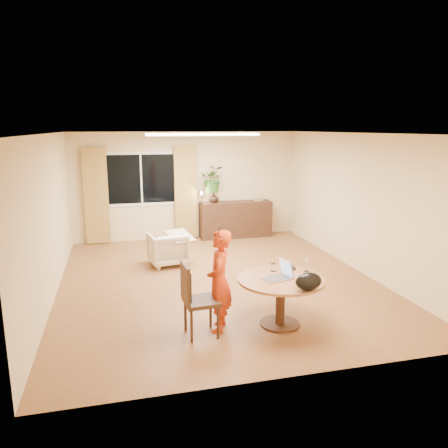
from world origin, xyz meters
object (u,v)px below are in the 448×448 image
dining_table (281,288)px  child (219,281)px  armchair (167,249)px  sideboard (236,219)px  dining_chair (201,299)px

dining_table → child: size_ratio=0.86×
armchair → sideboard: size_ratio=0.40×
dining_chair → armchair: size_ratio=1.39×
child → dining_chair: bearing=-51.8°
dining_chair → sideboard: dining_chair is taller
dining_table → armchair: bearing=110.7°
child → sideboard: bearing=-179.8°
armchair → dining_table: bearing=101.6°
dining_table → child: bearing=175.0°
child → sideboard: (1.60, 4.92, -0.25)m
armchair → sideboard: sideboard is taller
dining_chair → child: (0.27, 0.10, 0.20)m
dining_table → armchair: dining_table is taller
armchair → child: bearing=87.1°
child → armchair: 3.10m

